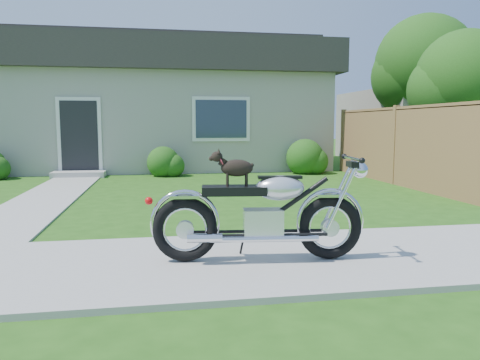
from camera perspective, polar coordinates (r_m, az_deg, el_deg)
name	(u,v)px	position (r m, az deg, el deg)	size (l,w,h in m)	color
ground	(92,269)	(4.98, -17.57, -10.35)	(80.00, 80.00, 0.00)	#235114
sidewalk	(92,267)	(4.98, -17.58, -10.13)	(24.00, 2.20, 0.04)	#9E9B93
walkway	(49,196)	(10.06, -22.28, -1.87)	(1.20, 8.00, 0.03)	#9E9B93
house	(138,104)	(16.74, -12.34, 9.08)	(12.60, 7.03, 4.50)	#A6A296
fence	(395,145)	(11.89, 18.40, 4.02)	(0.12, 6.62, 1.90)	olive
tree_near	(470,83)	(14.34, 26.24, 10.57)	(2.66, 2.61, 3.99)	#3D2B1C
tree_far	(429,69)	(18.03, 22.02, 12.45)	(3.43, 3.43, 5.25)	#3D2B1C
shrub_row	(129,161)	(13.28, -13.33, 2.21)	(10.94, 1.10, 1.10)	#214F15
potted_plant_right	(160,164)	(13.32, -9.77, 1.88)	(0.36, 0.36, 0.65)	#1C661C
motorcycle_with_dog	(263,213)	(4.81, 2.79, -3.98)	(2.22, 0.60, 1.13)	black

